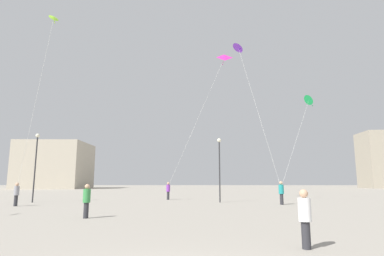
# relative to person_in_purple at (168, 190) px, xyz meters

# --- Properties ---
(person_in_purple) EXTENTS (0.38, 0.38, 1.75)m
(person_in_purple) POSITION_rel_person_in_purple_xyz_m (0.00, 0.00, 0.00)
(person_in_purple) COLOR #2D2D33
(person_in_purple) RESTS_ON ground_plane
(person_in_grey) EXTENTS (0.38, 0.38, 1.73)m
(person_in_grey) POSITION_rel_person_in_purple_xyz_m (-10.50, -8.78, -0.01)
(person_in_grey) COLOR #2D2D33
(person_in_grey) RESTS_ON ground_plane
(person_in_green) EXTENTS (0.37, 0.37, 1.69)m
(person_in_green) POSITION_rel_person_in_purple_xyz_m (-2.50, -16.41, -0.03)
(person_in_green) COLOR #2D2D33
(person_in_green) RESTS_ON ground_plane
(person_in_teal) EXTENTS (0.40, 0.40, 1.84)m
(person_in_teal) POSITION_rel_person_in_purple_xyz_m (9.69, -6.74, 0.05)
(person_in_teal) COLOR #2D2D33
(person_in_teal) RESTS_ON ground_plane
(person_in_white) EXTENTS (0.35, 0.35, 1.61)m
(person_in_white) POSITION_rel_person_in_purple_xyz_m (6.12, -23.51, -0.08)
(person_in_white) COLOR #2D2D33
(person_in_white) RESTS_ON ground_plane
(kite_emerald_diamond) EXTENTS (5.79, 8.08, 9.69)m
(kite_emerald_diamond) POSITION_rel_person_in_purple_xyz_m (14.88, 0.60, 9.40)
(kite_emerald_diamond) COLOR green
(kite_lime_diamond) EXTENTS (2.51, 0.97, 13.85)m
(kite_lime_diamond) POSITION_rel_person_in_purple_xyz_m (-8.53, -9.22, 13.48)
(kite_lime_diamond) COLOR #8CD12D
(kite_violet_diamond) EXTENTS (3.44, 3.33, 13.47)m
(kite_violet_diamond) POSITION_rel_person_in_purple_xyz_m (6.93, -4.13, 13.27)
(kite_violet_diamond) COLOR purple
(kite_magenta_delta) EXTENTS (6.59, 0.75, 14.05)m
(kite_magenta_delta) POSITION_rel_person_in_purple_xyz_m (5.76, -0.14, 13.65)
(kite_magenta_delta) COLOR #D12899
(building_left_hall) EXTENTS (16.49, 16.41, 11.76)m
(building_left_hall) POSITION_rel_person_in_purple_xyz_m (-34.38, 49.63, 4.92)
(building_left_hall) COLOR #B2A893
(building_left_hall) RESTS_ON ground_plane
(lamppost_east) EXTENTS (0.36, 0.36, 5.67)m
(lamppost_east) POSITION_rel_person_in_purple_xyz_m (4.97, -4.00, 2.78)
(lamppost_east) COLOR #2D2D30
(lamppost_east) RESTS_ON ground_plane
(lamppost_west) EXTENTS (0.36, 0.36, 6.08)m
(lamppost_west) POSITION_rel_person_in_purple_xyz_m (-11.40, -4.65, 3.01)
(lamppost_west) COLOR #2D2D30
(lamppost_west) RESTS_ON ground_plane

